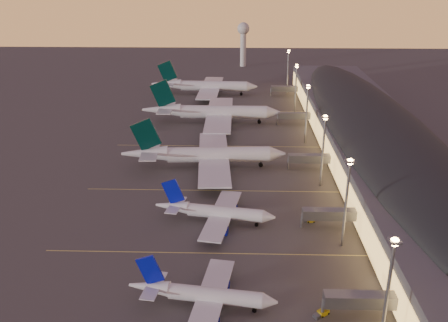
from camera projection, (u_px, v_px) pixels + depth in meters
ground at (212, 244)px, 139.01m from camera, size 700.00×700.00×0.00m
airliner_narrow_south at (202, 294)px, 112.42m from camera, size 34.45×31.05×12.31m
airliner_narrow_north at (215, 212)px, 149.38m from camera, size 36.77×33.23×13.15m
airliner_wide_near at (204, 155)px, 189.13m from camera, size 62.36×56.89×19.95m
airliner_wide_mid at (212, 112)px, 242.33m from camera, size 67.09×60.80×21.55m
airliner_wide_far at (205, 86)px, 295.55m from camera, size 63.02×57.34×20.18m
terminal_building at (374, 134)px, 201.42m from camera, size 56.35×255.00×17.46m
light_masts at (314, 117)px, 191.96m from camera, size 2.20×217.20×25.90m
radar_tower at (243, 37)px, 372.33m from camera, size 9.00×9.00×32.50m
lane_markings at (218, 185)px, 176.19m from camera, size 90.00×180.36×0.00m
baggage_tug_b at (322, 313)px, 110.47m from camera, size 3.94×3.50×1.14m
baggage_tug_c at (309, 220)px, 150.58m from camera, size 3.63×1.78×1.05m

